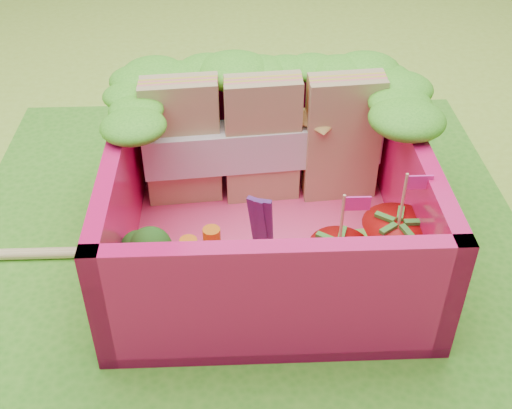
{
  "coord_description": "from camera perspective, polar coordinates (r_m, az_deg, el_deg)",
  "views": [
    {
      "loc": [
        -0.04,
        -2.24,
        1.94
      ],
      "look_at": [
        0.05,
        -0.06,
        0.28
      ],
      "focal_mm": 45.0,
      "sensor_mm": 36.0,
      "label": 1
    }
  ],
  "objects": [
    {
      "name": "ground",
      "position": [
        2.97,
        -0.95,
        -3.57
      ],
      "size": [
        14.0,
        14.0,
        0.0
      ],
      "primitive_type": "plane",
      "color": "#9DC637",
      "rests_on": "ground"
    },
    {
      "name": "placemat",
      "position": [
        2.96,
        -0.95,
        -3.35
      ],
      "size": [
        2.6,
        2.6,
        0.03
      ],
      "primitive_type": "cube",
      "color": "#459F23",
      "rests_on": "ground"
    },
    {
      "name": "bento_floor",
      "position": [
        2.89,
        0.92,
        -3.53
      ],
      "size": [
        1.3,
        1.3,
        0.05
      ],
      "primitive_type": "cube",
      "color": "#FF417D",
      "rests_on": "placemat"
    },
    {
      "name": "bento_box",
      "position": [
        2.73,
        0.97,
        0.44
      ],
      "size": [
        1.3,
        1.3,
        0.55
      ],
      "color": "#EA1361",
      "rests_on": "placemat"
    },
    {
      "name": "lettuce_ruffle",
      "position": [
        2.96,
        0.53,
        11.15
      ],
      "size": [
        1.43,
        0.76,
        0.11
      ],
      "color": "green",
      "rests_on": "bento_box"
    },
    {
      "name": "sandwich_stack",
      "position": [
        2.98,
        0.72,
        5.71
      ],
      "size": [
        1.11,
        0.27,
        0.61
      ],
      "color": "#A68157",
      "rests_on": "bento_floor"
    },
    {
      "name": "broccoli",
      "position": [
        2.56,
        -8.86,
        -4.68
      ],
      "size": [
        0.32,
        0.32,
        0.24
      ],
      "color": "#6AAE54",
      "rests_on": "bento_floor"
    },
    {
      "name": "carrot_sticks",
      "position": [
        2.56,
        -4.84,
        -5.09
      ],
      "size": [
        0.16,
        0.12,
        0.29
      ],
      "color": "orange",
      "rests_on": "bento_floor"
    },
    {
      "name": "purple_wedges",
      "position": [
        2.62,
        0.54,
        -2.36
      ],
      "size": [
        0.09,
        0.05,
        0.38
      ],
      "color": "#451752",
      "rests_on": "bento_floor"
    },
    {
      "name": "strawberry_left",
      "position": [
        2.58,
        7.23,
        -5.45
      ],
      "size": [
        0.24,
        0.24,
        0.48
      ],
      "color": "red",
      "rests_on": "bento_floor"
    },
    {
      "name": "strawberry_right",
      "position": [
        2.65,
        12.17,
        -4.06
      ],
      "size": [
        0.29,
        0.29,
        0.53
      ],
      "color": "red",
      "rests_on": "bento_floor"
    },
    {
      "name": "snap_peas",
      "position": [
        2.73,
        7.24,
        -5.38
      ],
      "size": [
        0.84,
        0.49,
        0.05
      ],
      "color": "#61BF3C",
      "rests_on": "bento_floor"
    },
    {
      "name": "chopsticks",
      "position": [
        3.04,
        -20.84,
        -4.15
      ],
      "size": [
        2.5,
        0.06,
        0.04
      ],
      "color": "tan",
      "rests_on": "placemat"
    }
  ]
}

